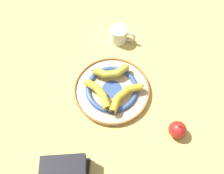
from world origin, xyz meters
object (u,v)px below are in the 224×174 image
object	(u,v)px
decorative_bowl	(112,89)
banana_b	(99,93)
coffee_mug	(119,35)
apple	(177,130)
banana_a	(125,95)
banana_c	(111,72)

from	to	relation	value
decorative_bowl	banana_b	bearing A→B (deg)	-26.34
coffee_mug	apple	distance (m)	0.52
decorative_bowl	banana_a	bearing A→B (deg)	79.45
decorative_bowl	banana_a	world-z (taller)	banana_a
banana_a	coffee_mug	bearing A→B (deg)	-129.86
banana_a	apple	world-z (taller)	apple
decorative_bowl	apple	world-z (taller)	apple
banana_b	banana_c	world-z (taller)	banana_c
decorative_bowl	banana_a	size ratio (longest dim) A/B	1.78
banana_b	coffee_mug	xyz separation A→B (m)	(-0.33, -0.08, -0.01)
banana_a	apple	size ratio (longest dim) A/B	2.29
banana_b	banana_c	distance (m)	0.11
coffee_mug	apple	world-z (taller)	apple
banana_b	banana_a	bearing A→B (deg)	-129.42
banana_b	banana_c	bearing A→B (deg)	-60.56
decorative_bowl	banana_c	xyz separation A→B (m)	(-0.06, -0.04, 0.03)
coffee_mug	banana_c	bearing A→B (deg)	-85.98
coffee_mug	apple	bearing A→B (deg)	-51.13
banana_b	apple	size ratio (longest dim) A/B	2.01
banana_a	coffee_mug	size ratio (longest dim) A/B	1.47
apple	coffee_mug	bearing A→B (deg)	-127.42
decorative_bowl	banana_b	world-z (taller)	banana_b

